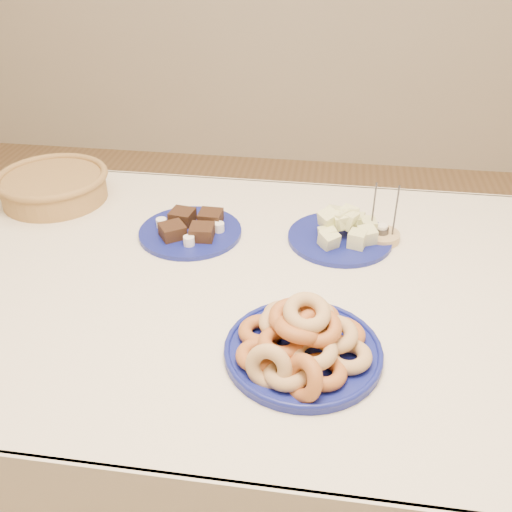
# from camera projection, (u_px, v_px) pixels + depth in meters

# --- Properties ---
(ground) EXTENTS (5.00, 5.00, 0.00)m
(ground) POSITION_uv_depth(u_px,v_px,m) (258.00, 480.00, 1.75)
(ground) COLOR olive
(ground) RESTS_ON ground
(dining_table) EXTENTS (1.71, 1.11, 0.75)m
(dining_table) POSITION_uv_depth(u_px,v_px,m) (259.00, 315.00, 1.41)
(dining_table) COLOR brown
(dining_table) RESTS_ON ground
(donut_platter) EXTENTS (0.42, 0.42, 0.14)m
(donut_platter) POSITION_uv_depth(u_px,v_px,m) (303.00, 343.00, 1.11)
(donut_platter) COLOR navy
(donut_platter) RESTS_ON dining_table
(melon_plate) EXTENTS (0.31, 0.31, 0.09)m
(melon_plate) POSITION_uv_depth(u_px,v_px,m) (343.00, 231.00, 1.49)
(melon_plate) COLOR navy
(melon_plate) RESTS_ON dining_table
(brownie_plate) EXTENTS (0.33, 0.33, 0.05)m
(brownie_plate) POSITION_uv_depth(u_px,v_px,m) (191.00, 229.00, 1.52)
(brownie_plate) COLOR navy
(brownie_plate) RESTS_ON dining_table
(wicker_basket) EXTENTS (0.36, 0.36, 0.09)m
(wicker_basket) POSITION_uv_depth(u_px,v_px,m) (54.00, 185.00, 1.68)
(wicker_basket) COLOR brown
(wicker_basket) RESTS_ON dining_table
(candle_holder) EXTENTS (0.11, 0.11, 0.16)m
(candle_holder) POSITION_uv_depth(u_px,v_px,m) (381.00, 235.00, 1.50)
(candle_holder) COLOR tan
(candle_holder) RESTS_ON dining_table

